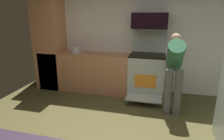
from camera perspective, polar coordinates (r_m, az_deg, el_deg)
name	(u,v)px	position (r m, az deg, el deg)	size (l,w,h in m)	color
wall_back	(130,36)	(4.68, 5.31, 9.94)	(5.20, 0.12, 2.60)	silver
lower_cabinet_run	(90,72)	(4.74, -6.48, -0.53)	(2.40, 0.60, 0.90)	#BB7C54
cabinet_column	(50,45)	(5.04, -17.48, 6.86)	(0.60, 0.60, 2.10)	#BB7C54
oven_range	(147,74)	(4.43, 10.04, -1.14)	(0.76, 0.98, 1.49)	#B5C0B6
microwave	(150,21)	(4.32, 10.92, 13.91)	(0.74, 0.38, 0.33)	black
person_cook	(174,67)	(3.75, 17.68, 0.87)	(0.31, 0.68, 1.45)	#5C5C5C
stock_pot	(75,50)	(4.75, -10.61, 5.85)	(0.25, 0.25, 0.15)	silver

